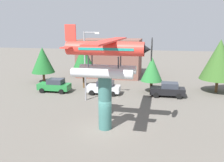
{
  "coord_description": "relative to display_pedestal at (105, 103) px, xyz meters",
  "views": [
    {
      "loc": [
        4.11,
        -17.77,
        8.37
      ],
      "look_at": [
        0.0,
        3.0,
        3.45
      ],
      "focal_mm": 37.16,
      "sensor_mm": 36.0,
      "label": 1
    }
  ],
  "objects": [
    {
      "name": "floatplane_monument",
      "position": [
        0.13,
        -0.0,
        3.97
      ],
      "size": [
        6.94,
        10.42,
        4.0
      ],
      "rotation": [
        0.0,
        0.0,
        -0.02
      ],
      "color": "silver",
      "rests_on": "display_pedestal"
    },
    {
      "name": "tree_far_east",
      "position": [
        11.86,
        13.75,
        2.05
      ],
      "size": [
        4.64,
        4.64,
        6.93
      ],
      "color": "brown",
      "rests_on": "ground"
    },
    {
      "name": "storefront_building",
      "position": [
        -4.05,
        22.0,
        0.89
      ],
      "size": [
        10.52,
        7.25,
        6.38
      ],
      "primitive_type": "cube",
      "color": "brown",
      "rests_on": "ground"
    },
    {
      "name": "car_far_black",
      "position": [
        5.52,
        10.6,
        -1.42
      ],
      "size": [
        4.2,
        2.02,
        1.76
      ],
      "rotation": [
        0.0,
        0.0,
        3.14
      ],
      "color": "black",
      "rests_on": "ground"
    },
    {
      "name": "tree_west",
      "position": [
        -13.19,
        14.81,
        1.17
      ],
      "size": [
        3.52,
        3.52,
        5.43
      ],
      "color": "brown",
      "rests_on": "ground"
    },
    {
      "name": "ground_plane",
      "position": [
        0.0,
        0.0,
        -2.3
      ],
      "size": [
        140.0,
        140.0,
        0.0
      ],
      "primitive_type": "plane",
      "color": "#605B54"
    },
    {
      "name": "tree_east",
      "position": [
        -5.96,
        12.76,
        1.97
      ],
      "size": [
        3.16,
        3.16,
        6.05
      ],
      "color": "brown",
      "rests_on": "ground"
    },
    {
      "name": "car_near_green",
      "position": [
        -9.11,
        9.88,
        -1.42
      ],
      "size": [
        4.2,
        2.02,
        1.76
      ],
      "rotation": [
        0.0,
        0.0,
        3.14
      ],
      "color": "#237A38",
      "rests_on": "ground"
    },
    {
      "name": "display_pedestal",
      "position": [
        0.0,
        0.0,
        0.0
      ],
      "size": [
        1.1,
        1.1,
        4.6
      ],
      "primitive_type": "cylinder",
      "color": "#386B66",
      "rests_on": "ground"
    },
    {
      "name": "streetlight_primary",
      "position": [
        -3.77,
        7.17,
        2.29
      ],
      "size": [
        1.84,
        0.28,
        7.92
      ],
      "color": "gray",
      "rests_on": "ground"
    },
    {
      "name": "car_mid_silver",
      "position": [
        -2.45,
        10.13,
        -1.42
      ],
      "size": [
        4.2,
        2.02,
        1.76
      ],
      "rotation": [
        0.0,
        0.0,
        3.14
      ],
      "color": "silver",
      "rests_on": "ground"
    },
    {
      "name": "tree_center_back",
      "position": [
        3.44,
        12.14,
        0.78
      ],
      "size": [
        2.81,
        2.81,
        4.66
      ],
      "color": "brown",
      "rests_on": "ground"
    }
  ]
}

